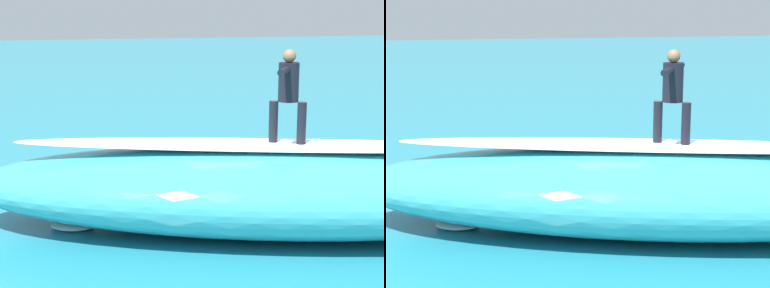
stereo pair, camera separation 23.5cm
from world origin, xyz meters
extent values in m
plane|color=teal|center=(0.00, 0.00, 0.00)|extent=(120.00, 120.00, 0.00)
ellipsoid|color=teal|center=(0.02, 1.68, 0.70)|extent=(10.32, 5.79, 1.39)
ellipsoid|color=white|center=(0.02, 1.68, 1.43)|extent=(8.33, 3.58, 0.08)
ellipsoid|color=#E0563D|center=(-0.18, 1.74, 1.43)|extent=(1.89, 1.50, 0.07)
cylinder|color=black|center=(0.01, 1.62, 1.80)|extent=(0.14, 0.14, 0.67)
cylinder|color=black|center=(-0.36, 1.86, 1.80)|extent=(0.14, 0.14, 0.67)
cylinder|color=black|center=(-0.18, 1.74, 2.44)|extent=(0.44, 0.44, 0.61)
sphere|color=#936B4C|center=(-0.18, 1.74, 2.84)|extent=(0.21, 0.21, 0.21)
cylinder|color=black|center=(0.06, 2.10, 2.65)|extent=(0.38, 0.51, 0.10)
cylinder|color=black|center=(-0.41, 1.38, 2.65)|extent=(0.38, 0.51, 0.10)
ellipsoid|color=#33B2D1|center=(1.99, -1.82, 0.05)|extent=(2.25, 1.31, 0.09)
cylinder|color=black|center=(1.99, -1.82, 0.23)|extent=(0.84, 0.55, 0.28)
sphere|color=tan|center=(2.45, -2.00, 0.29)|extent=(0.20, 0.20, 0.20)
cylinder|color=black|center=(1.29, -1.63, 0.16)|extent=(0.66, 0.36, 0.13)
cylinder|color=black|center=(1.35, -1.48, 0.16)|extent=(0.66, 0.36, 0.13)
ellipsoid|color=white|center=(3.14, 0.73, 0.06)|extent=(0.88, 0.75, 0.11)
ellipsoid|color=white|center=(-1.80, -0.01, 0.05)|extent=(1.00, 0.81, 0.10)
camera|label=1|loc=(3.80, 11.01, 3.61)|focal=60.37mm
camera|label=2|loc=(3.57, 11.07, 3.61)|focal=60.37mm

